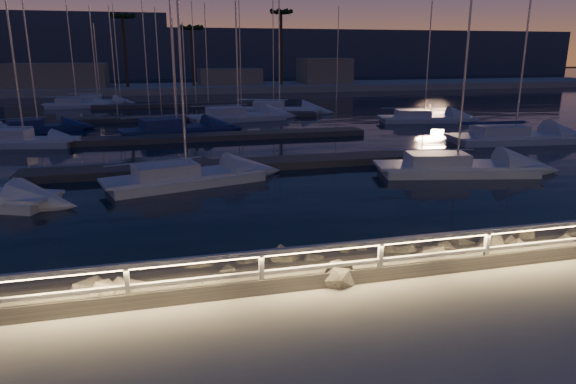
% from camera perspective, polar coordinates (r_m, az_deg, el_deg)
% --- Properties ---
extents(ground, '(400.00, 400.00, 0.00)m').
position_cam_1_polar(ground, '(12.84, 5.98, -10.05)').
color(ground, '#A49E94').
rests_on(ground, ground).
extents(harbor_water, '(400.00, 440.00, 0.60)m').
position_cam_1_polar(harbor_water, '(42.76, -8.73, 6.44)').
color(harbor_water, black).
rests_on(harbor_water, ground).
extents(guard_rail, '(44.11, 0.12, 1.06)m').
position_cam_1_polar(guard_rail, '(12.51, 5.78, -6.88)').
color(guard_rail, silver).
rests_on(guard_rail, ground).
extents(riprap, '(31.06, 3.19, 1.46)m').
position_cam_1_polar(riprap, '(13.41, -0.72, -9.34)').
color(riprap, slate).
rests_on(riprap, ground).
extents(floating_docks, '(22.00, 36.00, 0.40)m').
position_cam_1_polar(floating_docks, '(43.94, -8.94, 7.41)').
color(floating_docks, '#5E574E').
rests_on(floating_docks, ground).
extents(far_shore, '(160.00, 14.00, 5.20)m').
position_cam_1_polar(far_shore, '(85.15, -11.91, 11.46)').
color(far_shore, '#A49E94').
rests_on(far_shore, ground).
extents(palm_left, '(3.00, 3.00, 11.20)m').
position_cam_1_polar(palm_left, '(83.07, -17.93, 17.79)').
color(palm_left, '#4D3624').
rests_on(palm_left, ground).
extents(palm_center, '(3.00, 3.00, 9.70)m').
position_cam_1_polar(palm_center, '(84.14, -10.69, 17.28)').
color(palm_center, '#4D3624').
rests_on(palm_center, ground).
extents(palm_right, '(3.00, 3.00, 12.20)m').
position_cam_1_polar(palm_right, '(85.44, -0.78, 19.00)').
color(palm_right, '#4D3624').
rests_on(palm_right, ground).
extents(distant_hills, '(230.00, 37.50, 18.00)m').
position_cam_1_polar(distant_hills, '(145.65, -22.18, 13.90)').
color(distant_hills, '#364154').
rests_on(distant_hills, ground).
extents(sailboat_a, '(7.06, 3.41, 11.66)m').
position_cam_1_polar(sailboat_a, '(38.57, -27.48, 5.14)').
color(sailboat_a, silver).
rests_on(sailboat_a, ground).
extents(sailboat_c, '(8.02, 4.17, 13.12)m').
position_cam_1_polar(sailboat_c, '(24.70, -11.66, 1.71)').
color(sailboat_c, silver).
rests_on(sailboat_c, ground).
extents(sailboat_d, '(8.60, 4.14, 14.02)m').
position_cam_1_polar(sailboat_d, '(27.76, 17.80, 2.77)').
color(sailboat_d, silver).
rests_on(sailboat_d, ground).
extents(sailboat_f, '(8.80, 4.62, 14.45)m').
position_cam_1_polar(sailboat_f, '(40.01, -12.57, 6.85)').
color(sailboat_f, navy).
rests_on(sailboat_f, ground).
extents(sailboat_g, '(9.38, 4.13, 15.41)m').
position_cam_1_polar(sailboat_g, '(47.61, -5.83, 8.43)').
color(sailboat_g, silver).
rests_on(sailboat_g, ground).
extents(sailboat_h, '(9.60, 3.70, 15.84)m').
position_cam_1_polar(sailboat_h, '(38.91, 23.56, 5.70)').
color(sailboat_h, silver).
rests_on(sailboat_h, ground).
extents(sailboat_j, '(6.91, 4.00, 11.38)m').
position_cam_1_polar(sailboat_j, '(44.77, -26.21, 6.43)').
color(sailboat_j, navy).
rests_on(sailboat_j, ground).
extents(sailboat_k, '(8.86, 5.01, 14.53)m').
position_cam_1_polar(sailboat_k, '(53.19, -1.21, 9.19)').
color(sailboat_k, silver).
rests_on(sailboat_k, ground).
extents(sailboat_l, '(8.45, 4.07, 13.78)m').
position_cam_1_polar(sailboat_l, '(48.08, 14.63, 8.02)').
color(sailboat_l, silver).
rests_on(sailboat_l, ground).
extents(sailboat_m, '(6.78, 2.56, 11.36)m').
position_cam_1_polar(sailboat_m, '(66.45, -20.51, 9.44)').
color(sailboat_m, silver).
rests_on(sailboat_m, ground).
extents(sailboat_n, '(7.13, 2.46, 11.98)m').
position_cam_1_polar(sailboat_n, '(63.33, -22.58, 9.00)').
color(sailboat_n, silver).
rests_on(sailboat_n, ground).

